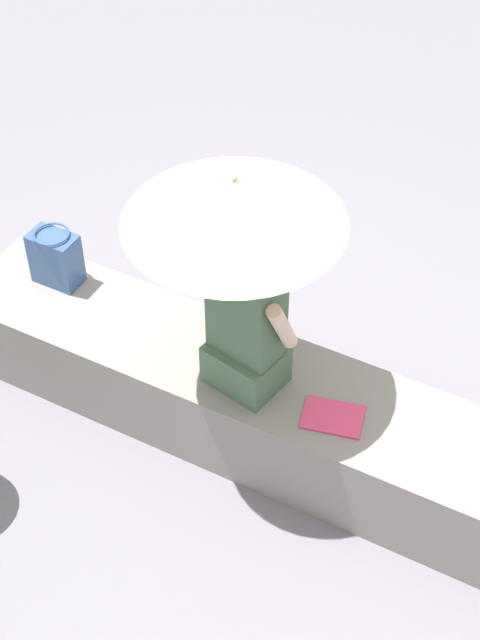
{
  "coord_description": "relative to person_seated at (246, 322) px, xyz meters",
  "views": [
    {
      "loc": [
        -1.48,
        2.73,
        3.82
      ],
      "look_at": [
        -0.05,
        0.03,
        0.84
      ],
      "focal_mm": 52.22,
      "sensor_mm": 36.0,
      "label": 1
    }
  ],
  "objects": [
    {
      "name": "ground_plane",
      "position": [
        0.1,
        -0.07,
        -0.88
      ],
      "size": [
        14.0,
        14.0,
        0.0
      ],
      "primitive_type": "plane",
      "color": "slate"
    },
    {
      "name": "parasol",
      "position": [
        0.06,
        -0.01,
        0.64
      ],
      "size": [
        0.96,
        0.96,
        1.17
      ],
      "color": "#B7B7BC",
      "rests_on": "stone_bench"
    },
    {
      "name": "stone_bench",
      "position": [
        0.1,
        -0.07,
        -0.63
      ],
      "size": [
        3.07,
        0.62,
        0.49
      ],
      "primitive_type": "cube",
      "color": "gray",
      "rests_on": "ground"
    },
    {
      "name": "person_seated",
      "position": [
        0.0,
        0.0,
        0.0
      ],
      "size": [
        0.5,
        0.34,
        0.9
      ],
      "color": "#47664C",
      "rests_on": "stone_bench"
    },
    {
      "name": "magazine",
      "position": [
        -0.46,
        0.02,
        -0.38
      ],
      "size": [
        0.32,
        0.26,
        0.01
      ],
      "primitive_type": "cube",
      "rotation": [
        0.0,
        0.0,
        0.23
      ],
      "color": "#D83866",
      "rests_on": "stone_bench"
    },
    {
      "name": "handbag_black",
      "position": [
        1.22,
        -0.17,
        -0.23
      ],
      "size": [
        0.25,
        0.19,
        0.32
      ],
      "color": "#335184",
      "rests_on": "stone_bench"
    }
  ]
}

